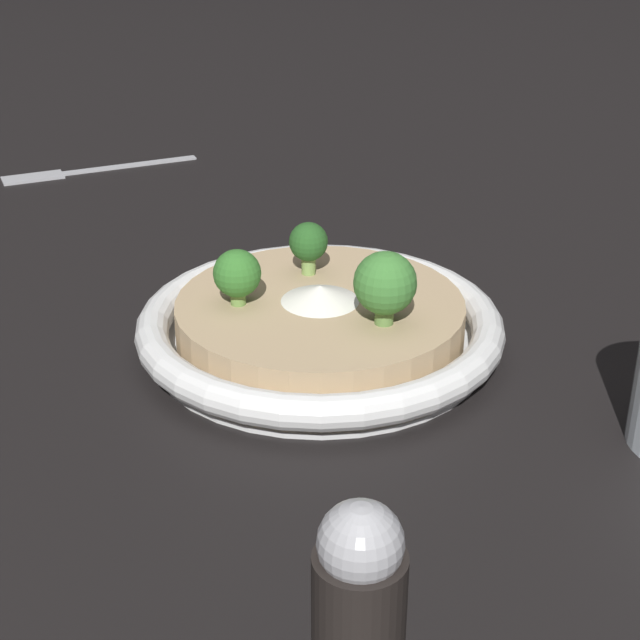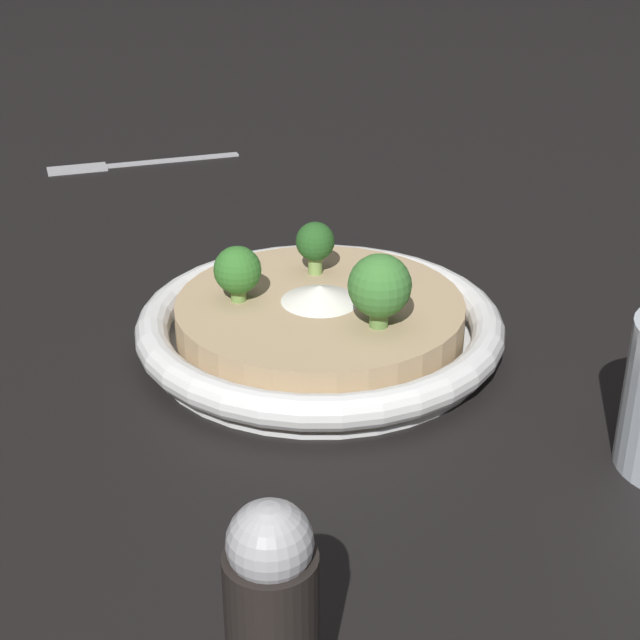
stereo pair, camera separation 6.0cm
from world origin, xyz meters
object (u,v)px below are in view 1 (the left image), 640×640
(fork_utensil, at_px, (80,171))
(pepper_shaker, at_px, (359,621))
(broccoli_right, at_px, (385,284))
(risotto_bowl, at_px, (320,325))
(broccoli_back_left, at_px, (308,243))
(broccoli_left, at_px, (237,274))

(fork_utensil, xyz_separation_m, pepper_shaker, (0.38, -0.63, 0.05))
(pepper_shaker, bearing_deg, broccoli_right, 95.44)
(risotto_bowl, xyz_separation_m, broccoli_right, (0.05, -0.02, 0.04))
(pepper_shaker, bearing_deg, risotto_bowl, 103.41)
(broccoli_back_left, bearing_deg, broccoli_right, -47.27)
(broccoli_left, distance_m, broccoli_back_left, 0.07)
(fork_utensil, bearing_deg, broccoli_right, 101.05)
(risotto_bowl, relative_size, pepper_shaker, 2.33)
(broccoli_back_left, relative_size, fork_utensil, 0.21)
(risotto_bowl, height_order, broccoli_back_left, broccoli_back_left)
(risotto_bowl, bearing_deg, fork_utensil, 133.71)
(risotto_bowl, xyz_separation_m, broccoli_left, (-0.05, -0.01, 0.04))
(broccoli_right, xyz_separation_m, pepper_shaker, (0.03, -0.28, -0.01))
(broccoli_left, distance_m, broccoli_right, 0.10)
(broccoli_right, bearing_deg, fork_utensil, 135.55)
(broccoli_left, bearing_deg, risotto_bowl, 15.79)
(risotto_bowl, distance_m, broccoli_left, 0.07)
(broccoli_left, xyz_separation_m, broccoli_back_left, (0.04, 0.06, 0.00))
(broccoli_back_left, height_order, pepper_shaker, pepper_shaker)
(risotto_bowl, height_order, broccoli_left, broccoli_left)
(risotto_bowl, xyz_separation_m, broccoli_back_left, (-0.02, 0.04, 0.04))
(risotto_bowl, xyz_separation_m, pepper_shaker, (0.07, -0.30, 0.04))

